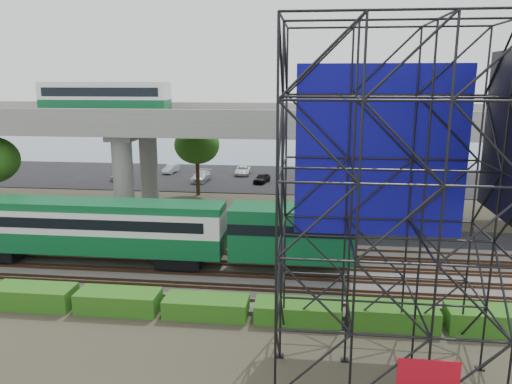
# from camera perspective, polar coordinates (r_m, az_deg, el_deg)

# --- Properties ---
(ground) EXTENTS (140.00, 140.00, 0.00)m
(ground) POSITION_cam_1_polar(r_m,az_deg,el_deg) (32.42, -5.82, -10.33)
(ground) COLOR #474233
(ground) RESTS_ON ground
(ballast_bed) EXTENTS (90.00, 12.00, 0.20)m
(ballast_bed) POSITION_cam_1_polar(r_m,az_deg,el_deg) (34.19, -5.10, -8.87)
(ballast_bed) COLOR slate
(ballast_bed) RESTS_ON ground
(service_road) EXTENTS (90.00, 5.00, 0.08)m
(service_road) POSITION_cam_1_polar(r_m,az_deg,el_deg) (42.08, -2.78, -4.68)
(service_road) COLOR black
(service_road) RESTS_ON ground
(parking_lot) EXTENTS (90.00, 18.00, 0.08)m
(parking_lot) POSITION_cam_1_polar(r_m,az_deg,el_deg) (64.67, 0.58, 1.60)
(parking_lot) COLOR black
(parking_lot) RESTS_ON ground
(harbor_water) EXTENTS (140.00, 40.00, 0.03)m
(harbor_water) POSITION_cam_1_polar(r_m,az_deg,el_deg) (86.26, 2.11, 4.44)
(harbor_water) COLOR slate
(harbor_water) RESTS_ON ground
(rail_tracks) EXTENTS (90.00, 9.52, 0.16)m
(rail_tracks) POSITION_cam_1_polar(r_m,az_deg,el_deg) (34.12, -5.11, -8.59)
(rail_tracks) COLOR #472D1E
(rail_tracks) RESTS_ON ballast_bed
(commuter_train) EXTENTS (29.30, 3.06, 4.30)m
(commuter_train) POSITION_cam_1_polar(r_m,az_deg,el_deg) (35.13, -15.69, -3.90)
(commuter_train) COLOR black
(commuter_train) RESTS_ON rail_tracks
(overpass) EXTENTS (80.00, 12.00, 12.40)m
(overpass) POSITION_cam_1_polar(r_m,az_deg,el_deg) (45.91, -2.93, 7.23)
(overpass) COLOR #9E9B93
(overpass) RESTS_ON ground
(scaffold_tower) EXTENTS (9.36, 6.36, 15.00)m
(scaffold_tower) POSITION_cam_1_polar(r_m,az_deg,el_deg) (21.97, 14.79, -1.46)
(scaffold_tower) COLOR black
(scaffold_tower) RESTS_ON ground
(hedge_strip) EXTENTS (34.60, 1.80, 1.20)m
(hedge_strip) POSITION_cam_1_polar(r_m,az_deg,el_deg) (28.17, -5.69, -12.82)
(hedge_strip) COLOR #255714
(hedge_strip) RESTS_ON ground
(trees) EXTENTS (40.94, 16.94, 7.69)m
(trees) POSITION_cam_1_polar(r_m,az_deg,el_deg) (47.16, -7.35, 4.06)
(trees) COLOR #382314
(trees) RESTS_ON ground
(suv) EXTENTS (4.97, 3.71, 1.26)m
(suv) POSITION_cam_1_polar(r_m,az_deg,el_deg) (46.57, -22.17, -3.05)
(suv) COLOR black
(suv) RESTS_ON service_road
(parked_cars) EXTENTS (36.27, 9.41, 1.28)m
(parked_cars) POSITION_cam_1_polar(r_m,az_deg,el_deg) (63.86, 1.52, 2.03)
(parked_cars) COLOR silver
(parked_cars) RESTS_ON parking_lot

